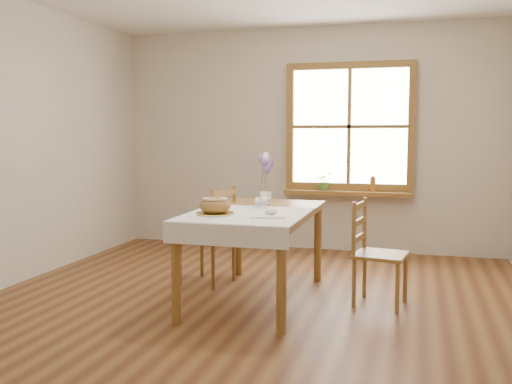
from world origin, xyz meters
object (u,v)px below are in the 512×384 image
chair_right (381,253)px  bread_plate (215,214)px  chair_left (207,235)px  dining_table (256,220)px  flower_vase (266,199)px

chair_right → bread_plate: 1.37m
chair_left → dining_table: bearing=69.2°
bread_plate → dining_table: bearing=61.5°
bread_plate → flower_vase: 0.76m
chair_right → bread_plate: chair_right is taller
flower_vase → bread_plate: bearing=-105.6°
dining_table → chair_left: size_ratio=1.79×
chair_right → flower_vase: 1.10m
dining_table → chair_right: size_ratio=1.89×
bread_plate → flower_vase: bearing=74.4°
dining_table → bread_plate: 0.46m
dining_table → chair_right: 1.04m
chair_left → chair_right: bearing=93.6°
bread_plate → chair_left: bearing=115.1°
dining_table → bread_plate: bread_plate is taller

